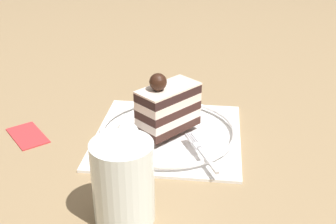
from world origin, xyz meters
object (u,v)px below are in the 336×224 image
object	(u,v)px
cake_slice	(168,106)
folded_napkin	(28,134)
whipped_cream_dollop	(127,135)
drink_glass_near	(123,185)
dessert_plate	(168,132)
fork	(201,151)

from	to	relation	value
cake_slice	folded_napkin	world-z (taller)	cake_slice
whipped_cream_dollop	drink_glass_near	size ratio (longest dim) A/B	0.38
cake_slice	drink_glass_near	xyz separation A→B (m)	(0.21, -0.05, -0.01)
folded_napkin	drink_glass_near	bearing A→B (deg)	42.04
dessert_plate	cake_slice	distance (m)	0.05
whipped_cream_dollop	folded_napkin	size ratio (longest dim) A/B	0.48
dessert_plate	folded_napkin	distance (m)	0.24
cake_slice	folded_napkin	size ratio (longest dim) A/B	1.28
dessert_plate	cake_slice	size ratio (longest dim) A/B	2.40
drink_glass_near	folded_napkin	distance (m)	0.29
folded_napkin	dessert_plate	bearing A→B (deg)	89.96
cake_slice	drink_glass_near	world-z (taller)	cake_slice
fork	cake_slice	bearing A→B (deg)	-146.71
fork	drink_glass_near	world-z (taller)	drink_glass_near
dessert_plate	fork	distance (m)	0.10
fork	drink_glass_near	xyz separation A→B (m)	(0.13, -0.11, 0.03)
dessert_plate	folded_napkin	bearing A→B (deg)	-90.04
cake_slice	whipped_cream_dollop	bearing A→B (deg)	-44.88
fork	drink_glass_near	distance (m)	0.17
whipped_cream_dollop	folded_napkin	bearing A→B (deg)	-109.12
cake_slice	fork	bearing A→B (deg)	33.29
dessert_plate	fork	xyz separation A→B (m)	(0.08, 0.05, 0.01)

